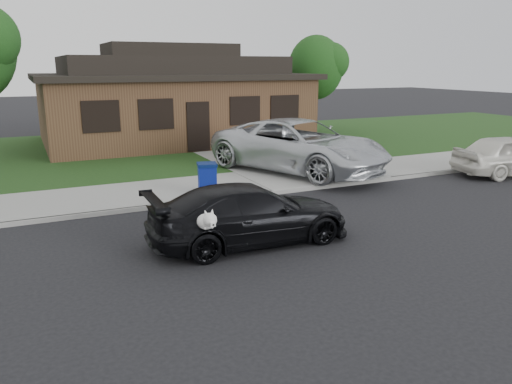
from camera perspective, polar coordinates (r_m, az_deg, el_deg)
name	(u,v)px	position (r m, az deg, el deg)	size (l,w,h in m)	color
ground	(188,252)	(10.57, -7.75, -6.85)	(120.00, 120.00, 0.00)	black
sidewalk	(136,195)	(15.18, -13.51, -0.32)	(60.00, 3.00, 0.12)	gray
curb	(148,208)	(13.77, -12.20, -1.75)	(60.00, 0.12, 0.12)	gray
lawn	(97,153)	(22.92, -17.72, 4.28)	(60.00, 13.00, 0.13)	#193814
driveway	(250,153)	(21.69, -0.66, 4.43)	(4.50, 13.00, 0.14)	gray
sedan	(249,214)	(10.83, -0.76, -2.55)	(4.50, 2.16, 1.30)	black
minivan	(299,146)	(17.66, 4.97, 5.32)	(3.01, 6.52, 1.81)	silver
recycling_bin	(207,178)	(14.62, -5.59, 1.56)	(0.66, 0.66, 0.91)	navy
house	(171,99)	(25.43, -9.64, 10.38)	(12.60, 8.60, 4.65)	#422B1C
tree_1	(319,66)	(28.17, 7.21, 14.05)	(3.15, 3.00, 5.25)	#332114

